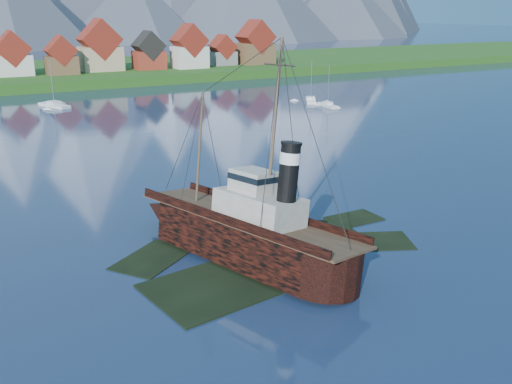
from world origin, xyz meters
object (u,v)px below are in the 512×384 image
sailboat_d (328,106)px  sailboat_f (311,101)px  sailboat_e (54,106)px  tugboat_wreck (238,228)px

sailboat_d → sailboat_f: (0.82, 8.68, -0.00)m
sailboat_e → sailboat_f: size_ratio=1.10×
sailboat_e → sailboat_f: bearing=-44.1°
sailboat_e → sailboat_f: (60.07, -24.45, -0.02)m
sailboat_d → sailboat_e: size_ratio=0.88×
tugboat_wreck → sailboat_f: size_ratio=2.54×
tugboat_wreck → sailboat_d: (60.93, 68.09, -2.55)m
sailboat_d → sailboat_e: sailboat_e is taller
sailboat_d → tugboat_wreck: bearing=-123.6°
sailboat_e → sailboat_f: sailboat_e is taller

